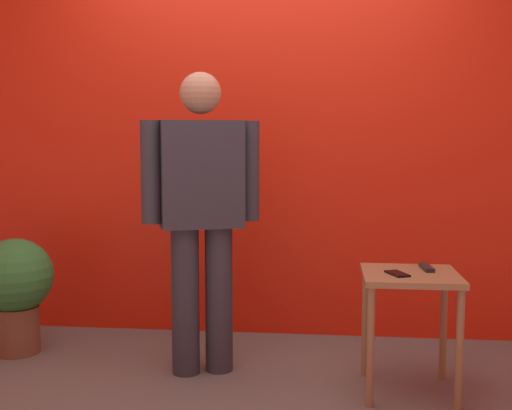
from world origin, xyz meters
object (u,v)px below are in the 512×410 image
object	(u,v)px
side_table	(410,295)
cell_phone	(397,274)
potted_plant	(16,286)
tv_remote	(427,267)
standing_person	(201,207)

from	to	relation	value
side_table	cell_phone	distance (m)	0.15
potted_plant	tv_remote	bearing A→B (deg)	-6.70
side_table	cell_phone	size ratio (longest dim) A/B	4.24
side_table	potted_plant	bearing A→B (deg)	170.75
cell_phone	standing_person	bearing A→B (deg)	145.64
standing_person	cell_phone	bearing A→B (deg)	-12.83
tv_remote	potted_plant	world-z (taller)	potted_plant
tv_remote	potted_plant	size ratio (longest dim) A/B	0.25
side_table	potted_plant	distance (m)	2.27
standing_person	potted_plant	xyz separation A→B (m)	(-1.16, 0.19, -0.50)
tv_remote	standing_person	bearing A→B (deg)	171.08
tv_remote	potted_plant	distance (m)	2.35
standing_person	tv_remote	bearing A→B (deg)	-4.18
cell_phone	potted_plant	world-z (taller)	potted_plant
standing_person	tv_remote	size ratio (longest dim) A/B	9.52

